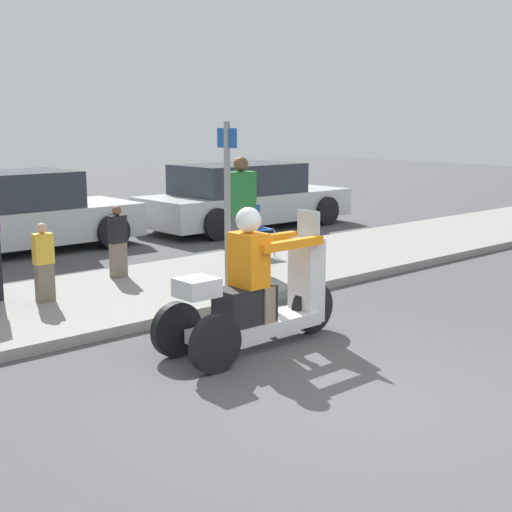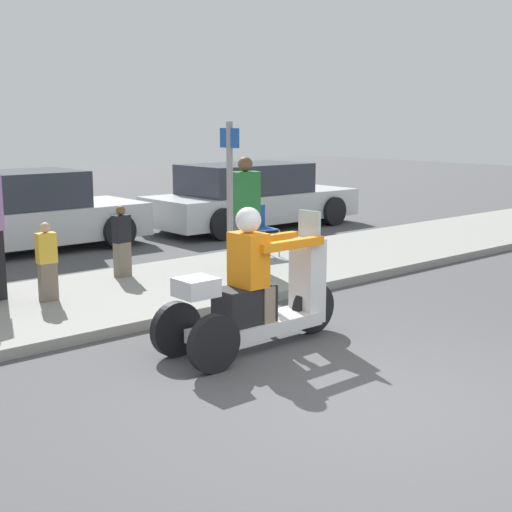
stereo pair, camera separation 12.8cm
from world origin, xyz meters
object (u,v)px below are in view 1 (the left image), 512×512
at_px(spectator_near_curb, 118,243).
at_px(spectator_far_back, 44,264).
at_px(parked_car_lot_far, 244,197).
at_px(spectator_end_of_line, 241,215).
at_px(motorcycle_trike, 257,298).
at_px(folding_chair_curbside, 253,225).
at_px(street_sign, 227,203).
at_px(parked_car_lot_left, 14,214).

xyz_separation_m(spectator_near_curb, spectator_far_back, (-1.42, -0.63, -0.02)).
bearing_deg(spectator_far_back, parked_car_lot_far, 29.77).
distance_m(spectator_far_back, spectator_end_of_line, 3.18).
relative_size(motorcycle_trike, spectator_end_of_line, 1.30).
xyz_separation_m(motorcycle_trike, spectator_near_curb, (0.42, 3.46, 0.08)).
relative_size(spectator_end_of_line, parked_car_lot_far, 0.35).
bearing_deg(spectator_end_of_line, spectator_near_curb, 159.01).
bearing_deg(folding_chair_curbside, parked_car_lot_far, 51.48).
distance_m(spectator_near_curb, spectator_end_of_line, 1.89).
bearing_deg(parked_car_lot_far, spectator_near_curb, -148.67).
distance_m(spectator_near_curb, parked_car_lot_far, 5.81).
xyz_separation_m(spectator_near_curb, street_sign, (0.45, -1.93, 0.70)).
xyz_separation_m(motorcycle_trike, folding_chair_curbside, (2.98, 3.45, 0.09)).
relative_size(spectator_near_curb, parked_car_lot_left, 0.24).
distance_m(spectator_far_back, parked_car_lot_far, 7.35).
xyz_separation_m(motorcycle_trike, parked_car_lot_far, (5.38, 6.48, 0.14)).
xyz_separation_m(motorcycle_trike, spectator_end_of_line, (2.16, 2.79, 0.40)).
bearing_deg(motorcycle_trike, spectator_far_back, 109.42).
height_order(motorcycle_trike, spectator_near_curb, motorcycle_trike).
bearing_deg(motorcycle_trike, folding_chair_curbside, 49.24).
xyz_separation_m(spectator_near_curb, parked_car_lot_far, (4.96, 3.02, 0.06)).
distance_m(folding_chair_curbside, parked_car_lot_left, 4.38).
height_order(motorcycle_trike, parked_car_lot_left, motorcycle_trike).
relative_size(folding_chair_curbside, street_sign, 0.37).
bearing_deg(parked_car_lot_far, spectator_end_of_line, -131.12).
bearing_deg(parked_car_lot_far, motorcycle_trike, -129.73).
distance_m(parked_car_lot_left, street_sign, 5.52).
xyz_separation_m(spectator_end_of_line, folding_chair_curbside, (0.82, 0.67, -0.31)).
xyz_separation_m(folding_chair_curbside, parked_car_lot_left, (-2.58, 3.53, 0.06)).
distance_m(motorcycle_trike, parked_car_lot_far, 8.42).
bearing_deg(spectator_end_of_line, street_sign, -135.79).
relative_size(motorcycle_trike, street_sign, 0.99).
bearing_deg(folding_chair_curbside, parked_car_lot_left, 126.16).
height_order(spectator_near_curb, parked_car_lot_left, parked_car_lot_left).
distance_m(spectator_end_of_line, street_sign, 1.85).
bearing_deg(motorcycle_trike, parked_car_lot_left, 86.77).
relative_size(spectator_end_of_line, parked_car_lot_left, 0.39).
height_order(spectator_near_curb, folding_chair_curbside, spectator_near_curb).
relative_size(spectator_far_back, parked_car_lot_left, 0.23).
xyz_separation_m(spectator_far_back, parked_car_lot_far, (6.38, 3.65, 0.08)).
relative_size(spectator_end_of_line, street_sign, 0.77).
bearing_deg(folding_chair_curbside, spectator_far_back, -171.04).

